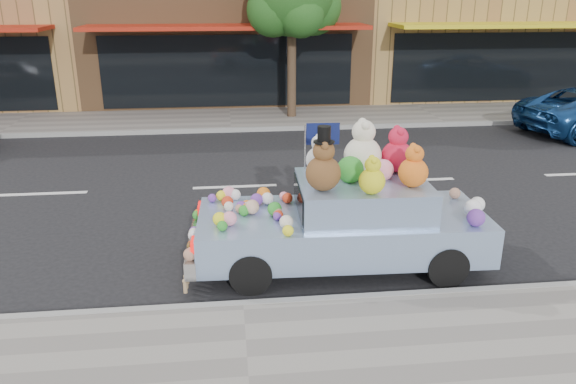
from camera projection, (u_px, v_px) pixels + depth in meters
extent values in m
plane|color=black|center=(235.00, 187.00, 12.11)|extent=(120.00, 120.00, 0.00)
cube|color=gray|center=(249.00, 381.00, 6.02)|extent=(60.00, 3.00, 0.12)
cube|color=gray|center=(230.00, 119.00, 18.17)|extent=(60.00, 3.00, 0.12)
cube|color=gray|center=(243.00, 306.00, 7.42)|extent=(60.00, 0.12, 0.13)
cube|color=gray|center=(231.00, 130.00, 16.76)|extent=(60.00, 0.12, 0.13)
cube|color=olive|center=(225.00, 3.00, 22.14)|extent=(10.00, 8.00, 7.00)
cube|color=black|center=(228.00, 71.00, 19.10)|extent=(8.50, 0.06, 2.40)
cube|color=#A41F0F|center=(227.00, 27.00, 17.76)|extent=(9.00, 1.80, 0.12)
cube|color=#9D7A42|center=(468.00, 3.00, 23.19)|extent=(10.00, 8.00, 7.00)
cube|color=black|center=(508.00, 67.00, 20.14)|extent=(8.50, 0.06, 2.40)
cube|color=yellow|center=(526.00, 25.00, 18.81)|extent=(9.00, 1.80, 0.12)
cylinder|color=#38281C|center=(292.00, 70.00, 17.85)|extent=(0.28, 0.28, 3.20)
sphere|color=#1C4F16|center=(313.00, 6.00, 17.56)|extent=(1.80, 1.80, 1.80)
sphere|color=#1C4F16|center=(273.00, 10.00, 16.99)|extent=(1.60, 1.60, 1.60)
sphere|color=#1C4F16|center=(301.00, 14.00, 16.73)|extent=(1.40, 1.40, 1.40)
sphere|color=#1C4F16|center=(280.00, 3.00, 17.70)|extent=(1.60, 1.60, 1.60)
cylinder|color=black|center=(447.00, 266.00, 7.99)|extent=(0.61, 0.22, 0.60)
cylinder|color=black|center=(415.00, 223.00, 9.46)|extent=(0.61, 0.22, 0.60)
cylinder|color=black|center=(251.00, 274.00, 7.79)|extent=(0.61, 0.22, 0.60)
cylinder|color=black|center=(249.00, 229.00, 9.25)|extent=(0.61, 0.22, 0.60)
cube|color=#88A3CB|center=(341.00, 231.00, 8.54)|extent=(4.35, 1.84, 0.60)
cube|color=#88A3CB|center=(362.00, 197.00, 8.37)|extent=(1.95, 1.56, 0.50)
cube|color=silver|center=(195.00, 245.00, 8.42)|extent=(0.22, 1.78, 0.26)
cube|color=red|center=(193.00, 245.00, 7.68)|extent=(0.07, 0.28, 0.16)
cube|color=red|center=(200.00, 209.00, 8.95)|extent=(0.07, 0.28, 0.16)
cube|color=black|center=(299.00, 199.00, 8.30)|extent=(0.08, 1.30, 0.40)
sphere|color=brown|center=(323.00, 173.00, 7.82)|extent=(0.50, 0.50, 0.50)
sphere|color=brown|center=(324.00, 151.00, 7.72)|extent=(0.31, 0.31, 0.31)
sphere|color=brown|center=(325.00, 146.00, 7.58)|extent=(0.12, 0.12, 0.12)
sphere|color=brown|center=(323.00, 142.00, 7.78)|extent=(0.12, 0.12, 0.12)
cylinder|color=black|center=(324.00, 142.00, 7.67)|extent=(0.29, 0.29, 0.02)
cylinder|color=black|center=(324.00, 134.00, 7.63)|extent=(0.19, 0.19, 0.22)
sphere|color=beige|center=(363.00, 156.00, 8.52)|extent=(0.58, 0.58, 0.58)
sphere|color=beige|center=(364.00, 132.00, 8.39)|extent=(0.36, 0.36, 0.36)
sphere|color=beige|center=(366.00, 126.00, 8.24)|extent=(0.14, 0.14, 0.14)
sphere|color=beige|center=(362.00, 122.00, 8.47)|extent=(0.14, 0.14, 0.14)
sphere|color=orange|center=(413.00, 172.00, 7.98)|extent=(0.43, 0.43, 0.43)
sphere|color=orange|center=(415.00, 154.00, 7.89)|extent=(0.26, 0.26, 0.26)
sphere|color=orange|center=(417.00, 150.00, 7.77)|extent=(0.10, 0.10, 0.10)
sphere|color=orange|center=(413.00, 146.00, 7.94)|extent=(0.10, 0.10, 0.10)
sphere|color=#B81331|center=(397.00, 157.00, 8.62)|extent=(0.49, 0.49, 0.49)
sphere|color=#B81331|center=(398.00, 137.00, 8.52)|extent=(0.30, 0.30, 0.30)
sphere|color=#B81331|center=(401.00, 132.00, 8.38)|extent=(0.12, 0.12, 0.12)
sphere|color=#B81331|center=(397.00, 129.00, 8.58)|extent=(0.12, 0.12, 0.12)
sphere|color=silver|center=(319.00, 160.00, 8.59)|extent=(0.41, 0.41, 0.41)
sphere|color=silver|center=(320.00, 143.00, 8.50)|extent=(0.26, 0.26, 0.26)
sphere|color=silver|center=(321.00, 139.00, 8.39)|extent=(0.10, 0.10, 0.10)
sphere|color=silver|center=(319.00, 136.00, 8.56)|extent=(0.10, 0.10, 0.10)
sphere|color=gold|center=(372.00, 181.00, 7.71)|extent=(0.37, 0.37, 0.37)
sphere|color=gold|center=(373.00, 165.00, 7.63)|extent=(0.23, 0.23, 0.23)
sphere|color=gold|center=(375.00, 161.00, 7.53)|extent=(0.09, 0.09, 0.09)
sphere|color=gold|center=(372.00, 158.00, 7.68)|extent=(0.09, 0.09, 0.09)
sphere|color=#278524|center=(350.00, 170.00, 8.21)|extent=(0.40, 0.40, 0.40)
sphere|color=pink|center=(383.00, 170.00, 8.30)|extent=(0.32, 0.32, 0.32)
sphere|color=#946751|center=(240.00, 208.00, 8.41)|extent=(0.15, 0.15, 0.15)
sphere|color=beige|center=(229.00, 206.00, 8.49)|extent=(0.15, 0.15, 0.15)
sphere|color=orange|center=(263.00, 194.00, 8.91)|extent=(0.22, 0.22, 0.22)
sphere|color=#946751|center=(277.00, 212.00, 8.26)|extent=(0.16, 0.16, 0.16)
sphere|color=white|center=(235.00, 195.00, 8.93)|extent=(0.17, 0.17, 0.17)
sphere|color=#278524|center=(275.00, 209.00, 8.29)|extent=(0.22, 0.22, 0.22)
sphere|color=#B32D13|center=(227.00, 202.00, 8.62)|extent=(0.18, 0.18, 0.18)
sphere|color=yellow|center=(288.00, 231.00, 7.62)|extent=(0.16, 0.16, 0.16)
sphere|color=yellow|center=(220.00, 219.00, 7.95)|extent=(0.20, 0.20, 0.20)
sphere|color=orange|center=(247.00, 205.00, 8.57)|extent=(0.14, 0.14, 0.14)
sphere|color=pink|center=(229.00, 193.00, 8.95)|extent=(0.21, 0.21, 0.21)
sphere|color=#612F91|center=(257.00, 199.00, 8.70)|extent=(0.19, 0.19, 0.19)
sphere|color=#278524|center=(244.00, 211.00, 8.31)|extent=(0.16, 0.16, 0.16)
sphere|color=#278524|center=(222.00, 226.00, 7.78)|extent=(0.15, 0.15, 0.15)
sphere|color=beige|center=(286.00, 222.00, 7.85)|extent=(0.20, 0.20, 0.20)
sphere|color=#612F91|center=(212.00, 198.00, 8.84)|extent=(0.14, 0.14, 0.14)
sphere|color=pink|center=(284.00, 196.00, 8.91)|extent=(0.14, 0.14, 0.14)
sphere|color=#278524|center=(260.00, 195.00, 8.95)|extent=(0.14, 0.14, 0.14)
sphere|color=#612F91|center=(241.00, 207.00, 8.44)|extent=(0.17, 0.17, 0.17)
sphere|color=#612F91|center=(278.00, 216.00, 8.14)|extent=(0.13, 0.13, 0.13)
sphere|color=white|center=(267.00, 199.00, 8.74)|extent=(0.19, 0.19, 0.19)
sphere|color=pink|center=(230.00, 219.00, 7.95)|extent=(0.21, 0.21, 0.21)
sphere|color=#B32D13|center=(278.00, 215.00, 8.17)|extent=(0.14, 0.14, 0.14)
sphere|color=beige|center=(248.00, 207.00, 8.46)|extent=(0.16, 0.16, 0.16)
sphere|color=#B32D13|center=(287.00, 198.00, 8.79)|extent=(0.17, 0.17, 0.17)
sphere|color=yellow|center=(221.00, 196.00, 8.90)|extent=(0.16, 0.16, 0.16)
sphere|color=orange|center=(244.00, 208.00, 8.43)|extent=(0.15, 0.15, 0.15)
sphere|color=#D8A88C|center=(252.00, 207.00, 8.34)|extent=(0.22, 0.22, 0.22)
sphere|color=#612F91|center=(194.00, 232.00, 8.38)|extent=(0.16, 0.16, 0.16)
sphere|color=#278524|center=(197.00, 215.00, 8.99)|extent=(0.16, 0.16, 0.16)
sphere|color=white|center=(194.00, 235.00, 8.24)|extent=(0.16, 0.16, 0.16)
sphere|color=yellow|center=(198.00, 215.00, 9.00)|extent=(0.15, 0.15, 0.15)
sphere|color=orange|center=(198.00, 213.00, 9.10)|extent=(0.14, 0.14, 0.14)
sphere|color=#B32D13|center=(192.00, 245.00, 7.97)|extent=(0.13, 0.13, 0.13)
sphere|color=beige|center=(190.00, 253.00, 7.73)|extent=(0.14, 0.14, 0.14)
sphere|color=#946751|center=(190.00, 254.00, 7.63)|extent=(0.18, 0.18, 0.18)
sphere|color=#563D18|center=(192.00, 246.00, 7.93)|extent=(0.14, 0.14, 0.14)
sphere|color=beige|center=(194.00, 233.00, 8.32)|extent=(0.16, 0.16, 0.16)
sphere|color=#946751|center=(455.00, 193.00, 8.99)|extent=(0.18, 0.18, 0.18)
sphere|color=#278524|center=(419.00, 194.00, 8.88)|extent=(0.24, 0.24, 0.24)
sphere|color=#612F91|center=(476.00, 218.00, 7.92)|extent=(0.26, 0.26, 0.26)
sphere|color=white|center=(473.00, 208.00, 8.27)|extent=(0.26, 0.26, 0.26)
sphere|color=white|center=(477.00, 204.00, 8.45)|extent=(0.23, 0.23, 0.23)
cylinder|color=#997A54|center=(185.00, 287.00, 7.70)|extent=(0.06, 0.06, 0.17)
sphere|color=#997A54|center=(185.00, 281.00, 7.67)|extent=(0.07, 0.07, 0.07)
cylinder|color=#997A54|center=(186.00, 283.00, 7.82)|extent=(0.06, 0.06, 0.17)
sphere|color=#997A54|center=(186.00, 276.00, 7.79)|extent=(0.07, 0.07, 0.07)
cylinder|color=#997A54|center=(187.00, 278.00, 7.94)|extent=(0.06, 0.06, 0.17)
sphere|color=#997A54|center=(187.00, 272.00, 7.91)|extent=(0.07, 0.07, 0.07)
cylinder|color=#997A54|center=(188.00, 274.00, 8.07)|extent=(0.06, 0.06, 0.17)
sphere|color=#997A54|center=(187.00, 268.00, 8.03)|extent=(0.07, 0.07, 0.07)
cylinder|color=#997A54|center=(189.00, 269.00, 8.19)|extent=(0.06, 0.06, 0.17)
sphere|color=#997A54|center=(188.00, 264.00, 8.16)|extent=(0.07, 0.07, 0.07)
cylinder|color=#997A54|center=(189.00, 265.00, 8.31)|extent=(0.06, 0.06, 0.17)
sphere|color=#997A54|center=(189.00, 260.00, 8.28)|extent=(0.07, 0.07, 0.07)
cylinder|color=#997A54|center=(190.00, 261.00, 8.43)|extent=(0.06, 0.06, 0.17)
sphere|color=#997A54|center=(190.00, 256.00, 8.40)|extent=(0.07, 0.07, 0.07)
cylinder|color=#997A54|center=(191.00, 257.00, 8.56)|extent=(0.06, 0.06, 0.17)
sphere|color=#997A54|center=(190.00, 252.00, 8.52)|extent=(0.07, 0.07, 0.07)
cylinder|color=#997A54|center=(192.00, 254.00, 8.68)|extent=(0.06, 0.06, 0.17)
sphere|color=#997A54|center=(191.00, 248.00, 8.65)|extent=(0.07, 0.07, 0.07)
cylinder|color=#997A54|center=(192.00, 250.00, 8.80)|extent=(0.06, 0.06, 0.17)
sphere|color=#997A54|center=(192.00, 244.00, 8.77)|extent=(0.07, 0.07, 0.07)
cylinder|color=#997A54|center=(193.00, 246.00, 8.92)|extent=(0.06, 0.06, 0.17)
sphere|color=#997A54|center=(193.00, 241.00, 8.89)|extent=(0.07, 0.07, 0.07)
cylinder|color=#997A54|center=(194.00, 243.00, 9.05)|extent=(0.06, 0.06, 0.17)
sphere|color=#997A54|center=(193.00, 237.00, 9.02)|extent=(0.07, 0.07, 0.07)
cylinder|color=#997A54|center=(194.00, 239.00, 9.17)|extent=(0.06, 0.06, 0.17)
sphere|color=#997A54|center=(194.00, 234.00, 9.14)|extent=(0.07, 0.07, 0.07)
cylinder|color=#997A54|center=(195.00, 236.00, 9.29)|extent=(0.06, 0.06, 0.17)
sphere|color=#997A54|center=(194.00, 231.00, 9.26)|extent=(0.07, 0.07, 0.07)
cylinder|color=silver|center=(305.00, 148.00, 8.72)|extent=(0.02, 0.02, 0.70)
cube|color=#0C1447|center=(323.00, 134.00, 8.68)|extent=(0.52, 0.04, 0.34)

